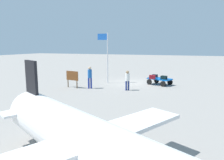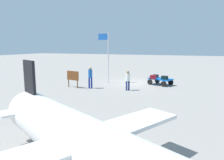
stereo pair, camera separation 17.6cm
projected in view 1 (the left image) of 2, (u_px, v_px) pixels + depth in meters
ground_plane at (132, 83)px, 20.70m from camera, size 120.00×120.00×0.00m
luggage_cart at (159, 80)px, 19.54m from camera, size 2.36×1.99×0.60m
suitcase_tan at (155, 76)px, 20.14m from camera, size 0.52×0.45×0.26m
suitcase_olive at (152, 77)px, 19.20m from camera, size 0.56×0.42×0.33m
suitcase_dark at (164, 78)px, 18.92m from camera, size 0.59×0.52×0.31m
worker_lead at (127, 79)px, 17.00m from camera, size 0.47×0.47×1.60m
worker_trailing at (90, 76)px, 17.72m from camera, size 0.45×0.45×1.84m
airplane_near at (96, 149)px, 5.06m from camera, size 8.41×6.20×3.05m
flagpole at (106, 53)px, 20.05m from camera, size 1.04×0.12×4.76m
signboard at (72, 77)px, 18.06m from camera, size 1.24×0.28×1.43m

